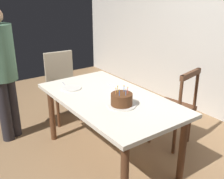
# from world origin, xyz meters

# --- Properties ---
(ground) EXTENTS (6.40, 6.40, 0.00)m
(ground) POSITION_xyz_m (0.00, 0.00, 0.00)
(ground) COLOR #93704C
(back_wall) EXTENTS (6.40, 0.10, 2.60)m
(back_wall) POSITION_xyz_m (0.00, 1.85, 1.30)
(back_wall) COLOR beige
(back_wall) RESTS_ON ground
(dining_table) EXTENTS (1.63, 0.90, 0.73)m
(dining_table) POSITION_xyz_m (0.00, 0.00, 0.64)
(dining_table) COLOR silver
(dining_table) RESTS_ON ground
(birthday_cake) EXTENTS (0.28, 0.28, 0.19)m
(birthday_cake) POSITION_xyz_m (0.25, -0.03, 0.79)
(birthday_cake) COLOR silver
(birthday_cake) RESTS_ON dining_table
(plate_near_celebrant) EXTENTS (0.22, 0.22, 0.01)m
(plate_near_celebrant) POSITION_xyz_m (-0.45, -0.20, 0.73)
(plate_near_celebrant) COLOR white
(plate_near_celebrant) RESTS_ON dining_table
(plate_far_side) EXTENTS (0.22, 0.22, 0.01)m
(plate_far_side) POSITION_xyz_m (-0.08, 0.20, 0.73)
(plate_far_side) COLOR white
(plate_far_side) RESTS_ON dining_table
(fork_near_celebrant) EXTENTS (0.18, 0.05, 0.01)m
(fork_near_celebrant) POSITION_xyz_m (-0.61, -0.21, 0.73)
(fork_near_celebrant) COLOR silver
(fork_near_celebrant) RESTS_ON dining_table
(fork_far_side) EXTENTS (0.18, 0.03, 0.01)m
(fork_far_side) POSITION_xyz_m (-0.24, 0.22, 0.73)
(fork_far_side) COLOR silver
(fork_far_side) RESTS_ON dining_table
(chair_spindle_back) EXTENTS (0.52, 0.52, 0.95)m
(chair_spindle_back) POSITION_xyz_m (0.20, 0.78, 0.46)
(chair_spindle_back) COLOR #56331E
(chair_spindle_back) RESTS_ON ground
(chair_upholstered) EXTENTS (0.49, 0.49, 0.95)m
(chair_upholstered) POSITION_xyz_m (-1.20, 0.04, 0.53)
(chair_upholstered) COLOR tan
(chair_upholstered) RESTS_ON ground
(person_celebrant) EXTENTS (0.32, 0.32, 1.59)m
(person_celebrant) POSITION_xyz_m (-1.07, -0.76, 0.91)
(person_celebrant) COLOR #262328
(person_celebrant) RESTS_ON ground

